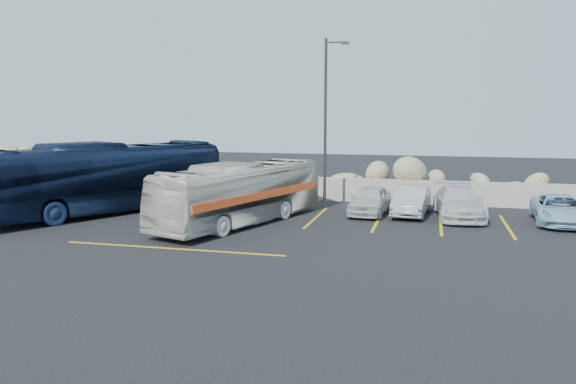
% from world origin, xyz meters
% --- Properties ---
extents(ground, '(90.00, 90.00, 0.00)m').
position_xyz_m(ground, '(0.00, 0.00, 0.00)').
color(ground, black).
rests_on(ground, ground).
extents(seawall, '(60.00, 0.40, 1.20)m').
position_xyz_m(seawall, '(0.00, 12.00, 0.60)').
color(seawall, gray).
rests_on(seawall, ground).
extents(riprap_pile, '(54.00, 2.80, 2.60)m').
position_xyz_m(riprap_pile, '(0.00, 13.20, 1.30)').
color(riprap_pile, '#877858').
rests_on(riprap_pile, ground).
extents(parking_lines, '(18.16, 9.36, 0.01)m').
position_xyz_m(parking_lines, '(4.64, 5.57, 0.01)').
color(parking_lines, gold).
rests_on(parking_lines, ground).
extents(lamppost, '(1.14, 0.18, 8.00)m').
position_xyz_m(lamppost, '(2.56, 9.50, 4.30)').
color(lamppost, '#2E2C29').
rests_on(lamppost, ground).
extents(vintage_bus, '(4.97, 9.36, 2.55)m').
position_xyz_m(vintage_bus, '(-0.14, 4.94, 1.28)').
color(vintage_bus, '#BCB6A9').
rests_on(vintage_bus, ground).
extents(tour_coach, '(7.81, 11.60, 3.25)m').
position_xyz_m(tour_coach, '(-7.03, 5.87, 1.62)').
color(tour_coach, '#101B37').
rests_on(tour_coach, ground).
extents(car_a, '(1.86, 3.89, 1.28)m').
position_xyz_m(car_a, '(4.80, 8.45, 0.64)').
color(car_a, beige).
rests_on(car_a, ground).
extents(car_b, '(1.70, 4.00, 1.28)m').
position_xyz_m(car_b, '(6.63, 8.71, 0.64)').
color(car_b, '#A8A8AC').
rests_on(car_b, ground).
extents(car_c, '(2.32, 4.78, 1.34)m').
position_xyz_m(car_c, '(8.65, 8.53, 0.67)').
color(car_c, beige).
rests_on(car_c, ground).
extents(car_d, '(2.24, 4.39, 1.19)m').
position_xyz_m(car_d, '(12.65, 8.18, 0.59)').
color(car_d, '#93B6D0').
rests_on(car_d, ground).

